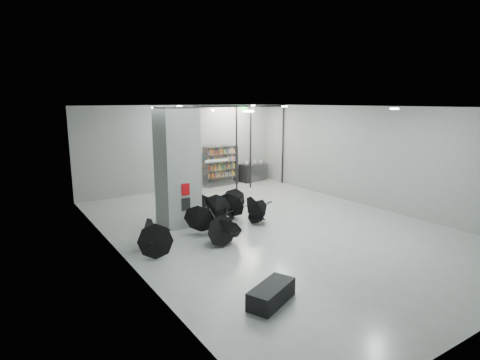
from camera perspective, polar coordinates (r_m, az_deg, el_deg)
room at (r=12.85m, az=4.79°, el=5.35°), size 14.00×14.02×4.01m
column at (r=13.41m, az=-9.10°, el=1.86°), size 1.20×1.20×4.00m
fire_cabinet at (r=12.97m, az=-7.89°, el=-1.35°), size 0.28×0.04×0.38m
info_panel at (r=13.09m, az=-7.83°, el=-3.48°), size 0.30×0.03×0.42m
exit_sign at (r=18.49m, az=0.63°, el=10.25°), size 0.30×0.06×0.15m
glass_partition at (r=18.76m, az=0.26°, el=5.25°), size 5.06×0.08×4.00m
bench at (r=8.64m, az=4.57°, el=-16.15°), size 1.34×0.98×0.40m
bookshelf at (r=19.74m, az=-2.81°, el=2.06°), size 1.83×0.60×1.98m
shop_counter at (r=20.92m, az=1.93°, el=1.16°), size 1.66×0.92×0.94m
umbrella_cluster at (r=13.20m, az=-3.53°, el=-5.74°), size 5.46×4.24×1.25m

